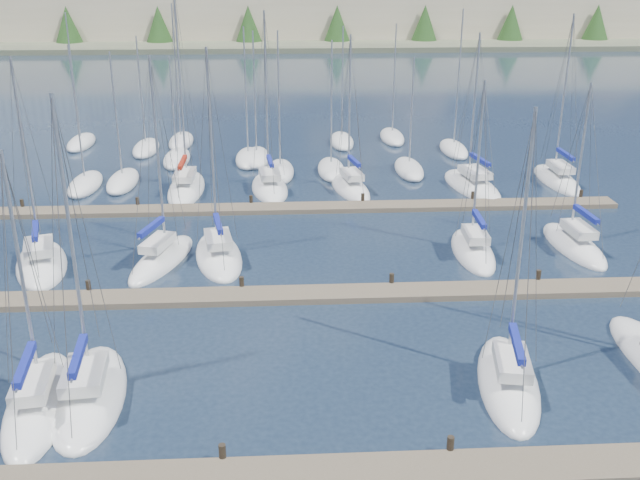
{
  "coord_description": "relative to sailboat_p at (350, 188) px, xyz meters",
  "views": [
    {
      "loc": [
        -1.72,
        -17.52,
        16.42
      ],
      "look_at": [
        0.0,
        14.0,
        4.0
      ],
      "focal_mm": 40.0,
      "sensor_mm": 36.0,
      "label": 1
    }
  ],
  "objects": [
    {
      "name": "sailboat_n",
      "position": [
        -12.55,
        0.63,
        0.01
      ],
      "size": [
        2.65,
        8.76,
        15.63
      ],
      "rotation": [
        0.0,
        0.0,
        -0.0
      ],
      "color": "white",
      "rests_on": "ground"
    },
    {
      "name": "sailboat_q",
      "position": [
        9.46,
        0.15,
        -0.02
      ],
      "size": [
        4.25,
        8.86,
        12.3
      ],
      "rotation": [
        0.0,
        0.0,
        0.15
      ],
      "color": "white",
      "rests_on": "ground"
    },
    {
      "name": "sailboat_e",
      "position": [
        3.98,
        -27.18,
        -0.0
      ],
      "size": [
        3.74,
        7.86,
        12.19
      ],
      "rotation": [
        0.0,
        0.0,
        -0.18
      ],
      "color": "white",
      "rests_on": "ground"
    },
    {
      "name": "sailboat_o",
      "position": [
        -6.19,
        0.45,
        0.0
      ],
      "size": [
        3.47,
        7.61,
        13.87
      ],
      "rotation": [
        0.0,
        0.0,
        0.11
      ],
      "color": "white",
      "rests_on": "ground"
    },
    {
      "name": "sailboat_p",
      "position": [
        0.0,
        0.0,
        0.0
      ],
      "size": [
        3.6,
        7.38,
        12.24
      ],
      "rotation": [
        0.0,
        0.0,
        0.18
      ],
      "color": "white",
      "rests_on": "ground"
    },
    {
      "name": "dock_mid",
      "position": [
        -3.46,
        -18.44,
        -0.04
      ],
      "size": [
        44.0,
        1.93,
        1.1
      ],
      "color": "#6B5E4C",
      "rests_on": "ground"
    },
    {
      "name": "sailboat_l",
      "position": [
        6.15,
        -13.02,
        -0.01
      ],
      "size": [
        2.65,
        7.12,
        10.95
      ],
      "rotation": [
        0.0,
        0.0,
        -0.05
      ],
      "color": "white",
      "rests_on": "ground"
    },
    {
      "name": "dock_far",
      "position": [
        -3.46,
        -4.44,
        -0.04
      ],
      "size": [
        44.0,
        1.93,
        1.1
      ],
      "color": "#6B5E4C",
      "rests_on": "ground"
    },
    {
      "name": "shoreline",
      "position": [
        -16.75,
        115.32,
        7.25
      ],
      "size": [
        400.0,
        60.0,
        38.0
      ],
      "color": "#666B51",
      "rests_on": "ground"
    },
    {
      "name": "sailboat_i",
      "position": [
        -12.31,
        -13.32,
        0.01
      ],
      "size": [
        4.14,
        7.79,
        12.47
      ],
      "rotation": [
        0.0,
        0.0,
        -0.28
      ],
      "color": "white",
      "rests_on": "ground"
    },
    {
      "name": "distant_boats",
      "position": [
        -7.8,
        9.31,
        0.1
      ],
      "size": [
        36.93,
        20.75,
        13.3
      ],
      "color": "#9EA0A5",
      "rests_on": "ground"
    },
    {
      "name": "ground",
      "position": [
        -3.46,
        25.55,
        -0.19
      ],
      "size": [
        400.0,
        400.0,
        0.0
      ],
      "primitive_type": "plane",
      "color": "#213043",
      "rests_on": "ground"
    },
    {
      "name": "dock_near",
      "position": [
        -3.46,
        -32.44,
        -0.04
      ],
      "size": [
        44.0,
        1.93,
        1.1
      ],
      "color": "#6B5E4C",
      "rests_on": "ground"
    },
    {
      "name": "sailboat_c",
      "position": [
        -13.12,
        -27.18,
        -0.01
      ],
      "size": [
        3.6,
        7.89,
        12.85
      ],
      "rotation": [
        0.0,
        0.0,
        0.1
      ],
      "color": "white",
      "rests_on": "ground"
    },
    {
      "name": "sailboat_r",
      "position": [
        16.6,
        1.28,
        0.0
      ],
      "size": [
        2.4,
        8.22,
        13.49
      ],
      "rotation": [
        0.0,
        0.0,
        -0.0
      ],
      "color": "white",
      "rests_on": "ground"
    },
    {
      "name": "sailboat_m",
      "position": [
        12.56,
        -12.45,
        -0.01
      ],
      "size": [
        2.74,
        7.59,
        10.68
      ],
      "rotation": [
        0.0,
        0.0,
        0.06
      ],
      "color": "white",
      "rests_on": "ground"
    },
    {
      "name": "sailboat_h",
      "position": [
        -19.13,
        -13.59,
        -0.01
      ],
      "size": [
        4.74,
        7.83,
        12.49
      ],
      "rotation": [
        0.0,
        0.0,
        0.28
      ],
      "color": "white",
      "rests_on": "ground"
    },
    {
      "name": "sailboat_b",
      "position": [
        -14.96,
        -27.67,
        -0.01
      ],
      "size": [
        3.4,
        8.05,
        10.97
      ],
      "rotation": [
        0.0,
        0.0,
        0.13
      ],
      "color": "white",
      "rests_on": "ground"
    },
    {
      "name": "sailboat_j",
      "position": [
        -9.04,
        -12.91,
        -0.01
      ],
      "size": [
        3.9,
        7.91,
        12.84
      ],
      "rotation": [
        0.0,
        0.0,
        0.17
      ],
      "color": "white",
      "rests_on": "ground"
    }
  ]
}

